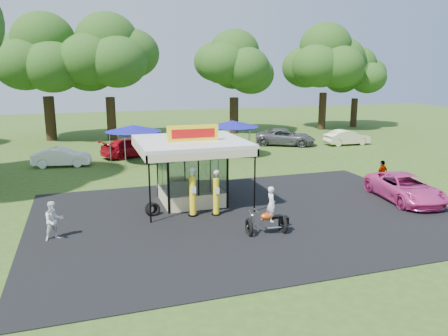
{
  "coord_description": "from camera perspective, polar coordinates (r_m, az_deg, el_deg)",
  "views": [
    {
      "loc": [
        -7.25,
        -16.62,
        6.86
      ],
      "look_at": [
        -0.52,
        4.0,
        1.99
      ],
      "focal_mm": 35.0,
      "sensor_mm": 36.0,
      "label": 1
    }
  ],
  "objects": [
    {
      "name": "bg_car_b",
      "position": [
        36.18,
        -11.88,
        2.65
      ],
      "size": [
        5.56,
        3.86,
        1.49
      ],
      "primitive_type": "imported",
      "rotation": [
        0.0,
        0.0,
        1.95
      ],
      "color": "red",
      "rests_on": "ground"
    },
    {
      "name": "gas_pump_right",
      "position": [
        20.9,
        -1.03,
        -3.33
      ],
      "size": [
        0.43,
        0.43,
        2.3
      ],
      "color": "black",
      "rests_on": "ground"
    },
    {
      "name": "kiosk_car",
      "position": [
        25.21,
        -5.47,
        -2.07
      ],
      "size": [
        2.82,
        1.13,
        0.96
      ],
      "primitive_type": "imported",
      "rotation": [
        0.0,
        0.0,
        1.57
      ],
      "color": "yellow",
      "rests_on": "ground"
    },
    {
      "name": "oak_far_e",
      "position": [
        53.04,
        13.01,
        13.16
      ],
      "size": [
        10.04,
        10.04,
        11.95
      ],
      "color": "black",
      "rests_on": "ground"
    },
    {
      "name": "oak_far_c",
      "position": [
        45.13,
        -14.9,
        13.25
      ],
      "size": [
        10.24,
        10.24,
        12.07
      ],
      "color": "black",
      "rests_on": "ground"
    },
    {
      "name": "tent_east",
      "position": [
        35.27,
        1.17,
        5.77
      ],
      "size": [
        4.17,
        4.17,
        2.91
      ],
      "rotation": [
        0.0,
        0.0,
        -0.34
      ],
      "color": "gray",
      "rests_on": "ground"
    },
    {
      "name": "spectator_west",
      "position": [
        19.34,
        -21.35,
        -6.43
      ],
      "size": [
        0.98,
        0.88,
        1.65
      ],
      "primitive_type": "imported",
      "rotation": [
        0.0,
        0.0,
        0.38
      ],
      "color": "white",
      "rests_on": "ground"
    },
    {
      "name": "gas_pump_left",
      "position": [
        20.8,
        -4.11,
        -3.22
      ],
      "size": [
        0.46,
        0.46,
        2.47
      ],
      "color": "black",
      "rests_on": "ground"
    },
    {
      "name": "a_frame_sign",
      "position": [
        24.21,
        22.5,
        -3.69
      ],
      "size": [
        0.52,
        0.5,
        0.89
      ],
      "rotation": [
        0.0,
        0.0,
        -0.11
      ],
      "color": "#593819",
      "rests_on": "ground"
    },
    {
      "name": "oak_far_d",
      "position": [
        48.53,
        1.34,
        12.78
      ],
      "size": [
        9.19,
        9.19,
        10.94
      ],
      "color": "black",
      "rests_on": "ground"
    },
    {
      "name": "bg_car_a",
      "position": [
        33.92,
        -20.44,
        1.34
      ],
      "size": [
        4.26,
        2.01,
        1.35
      ],
      "primitive_type": "imported",
      "rotation": [
        0.0,
        0.0,
        1.42
      ],
      "color": "white",
      "rests_on": "ground"
    },
    {
      "name": "bg_car_d",
      "position": [
        41.28,
        8.03,
        4.03
      ],
      "size": [
        6.02,
        4.94,
        1.53
      ],
      "primitive_type": "imported",
      "rotation": [
        0.0,
        0.0,
        1.05
      ],
      "color": "#535255",
      "rests_on": "ground"
    },
    {
      "name": "oak_far_f",
      "position": [
        56.56,
        16.88,
        11.31
      ],
      "size": [
        7.85,
        7.85,
        9.46
      ],
      "color": "black",
      "rests_on": "ground"
    },
    {
      "name": "bg_car_e",
      "position": [
        42.62,
        15.77,
        3.87
      ],
      "size": [
        4.34,
        1.59,
        1.42
      ],
      "primitive_type": "imported",
      "rotation": [
        0.0,
        0.0,
        1.55
      ],
      "color": "beige",
      "rests_on": "ground"
    },
    {
      "name": "ground",
      "position": [
        19.38,
        5.18,
        -8.13
      ],
      "size": [
        120.0,
        120.0,
        0.0
      ],
      "primitive_type": "plane",
      "color": "#315219",
      "rests_on": "ground"
    },
    {
      "name": "gas_station_kiosk",
      "position": [
        22.81,
        -4.32,
        -0.25
      ],
      "size": [
        5.4,
        5.4,
        4.18
      ],
      "color": "white",
      "rests_on": "ground"
    },
    {
      "name": "spectator_east_b",
      "position": [
        27.72,
        19.96,
        -0.72
      ],
      "size": [
        1.03,
        0.67,
        1.64
      ],
      "primitive_type": "imported",
      "rotation": [
        0.0,
        0.0,
        3.44
      ],
      "color": "gray",
      "rests_on": "ground"
    },
    {
      "name": "tent_west",
      "position": [
        33.3,
        -11.76,
        5.06
      ],
      "size": [
        4.14,
        4.14,
        2.89
      ],
      "rotation": [
        0.0,
        0.0,
        0.33
      ],
      "color": "gray",
      "rests_on": "ground"
    },
    {
      "name": "asphalt_apron",
      "position": [
        21.12,
        3.04,
        -6.27
      ],
      "size": [
        20.0,
        14.0,
        0.04
      ],
      "primitive_type": "cube",
      "color": "black",
      "rests_on": "ground"
    },
    {
      "name": "pink_sedan",
      "position": [
        25.29,
        22.54,
        -2.4
      ],
      "size": [
        3.07,
        5.43,
        1.43
      ],
      "primitive_type": "imported",
      "rotation": [
        0.0,
        0.0,
        -0.14
      ],
      "color": "#DE3C8E",
      "rests_on": "ground"
    },
    {
      "name": "spare_tires",
      "position": [
        21.34,
        -9.34,
        -5.33
      ],
      "size": [
        0.86,
        0.68,
        0.69
      ],
      "rotation": [
        0.0,
        0.0,
        0.34
      ],
      "color": "black",
      "rests_on": "ground"
    },
    {
      "name": "motorcycle",
      "position": [
        18.78,
        5.95,
        -6.11
      ],
      "size": [
        1.86,
        0.98,
        2.17
      ],
      "rotation": [
        0.0,
        0.0,
        -0.08
      ],
      "color": "black",
      "rests_on": "ground"
    },
    {
      "name": "bg_car_c",
      "position": [
        38.56,
        -0.12,
        3.61
      ],
      "size": [
        5.03,
        2.89,
        1.61
      ],
      "primitive_type": "imported",
      "rotation": [
        0.0,
        0.0,
        1.79
      ],
      "color": "silver",
      "rests_on": "ground"
    },
    {
      "name": "oak_far_b",
      "position": [
        46.68,
        -22.32,
        12.76
      ],
      "size": [
        10.11,
        10.11,
        12.06
      ],
      "color": "black",
      "rests_on": "ground"
    }
  ]
}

